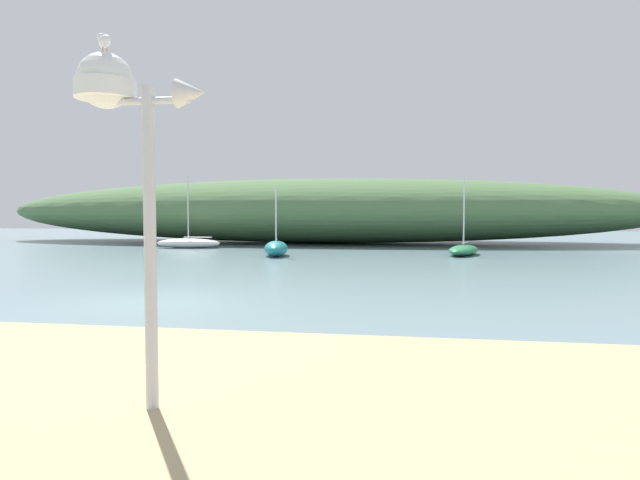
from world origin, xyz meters
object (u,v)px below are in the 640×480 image
sailboat_centre_water (463,250)px  sailboat_near_shore (276,248)px  sailboat_far_left (188,243)px  mast_structure (120,110)px  seagull_on_radar (104,40)px

sailboat_centre_water → sailboat_near_shore: (-9.42, -2.08, 0.11)m
sailboat_near_shore → sailboat_far_left: bearing=142.6°
mast_structure → sailboat_near_shore: size_ratio=0.99×
sailboat_centre_water → sailboat_far_left: 16.71m
seagull_on_radar → sailboat_near_shore: (-3.73, 21.62, -3.40)m
mast_structure → sailboat_near_shore: 22.15m
mast_structure → seagull_on_radar: seagull_on_radar is taller
mast_structure → sailboat_far_left: bearing=111.9°
mast_structure → sailboat_far_left: size_ratio=0.77×
seagull_on_radar → sailboat_near_shore: bearing=99.8°
sailboat_centre_water → sailboat_near_shore: bearing=-167.6°
mast_structure → sailboat_far_left: 29.20m
mast_structure → seagull_on_radar: size_ratio=13.64×
sailboat_centre_water → seagull_on_radar: bearing=-103.5°
sailboat_centre_water → sailboat_near_shore: 9.64m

